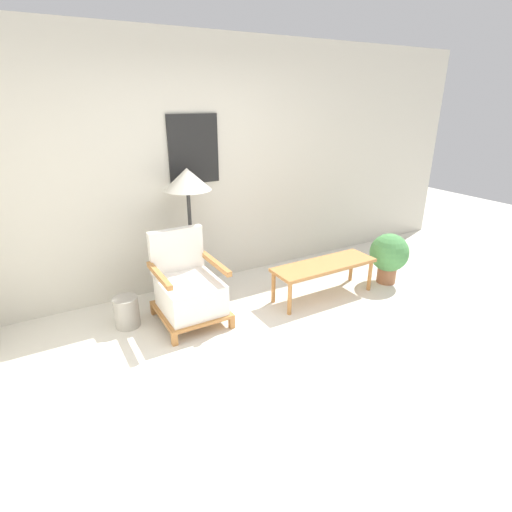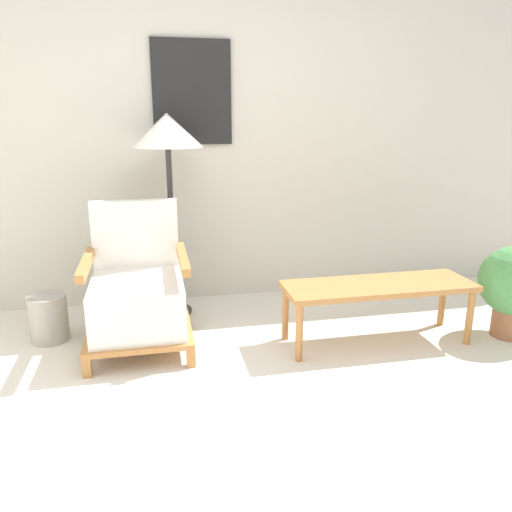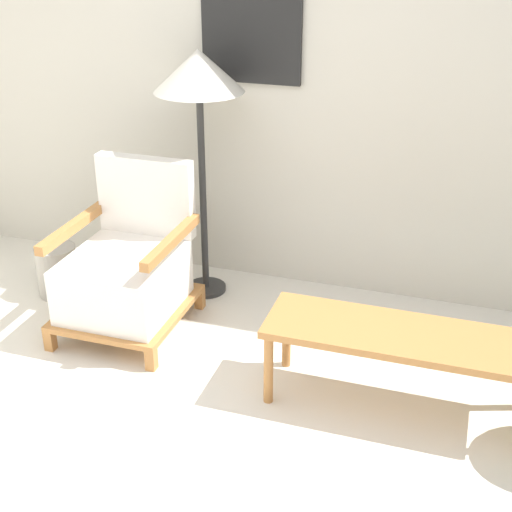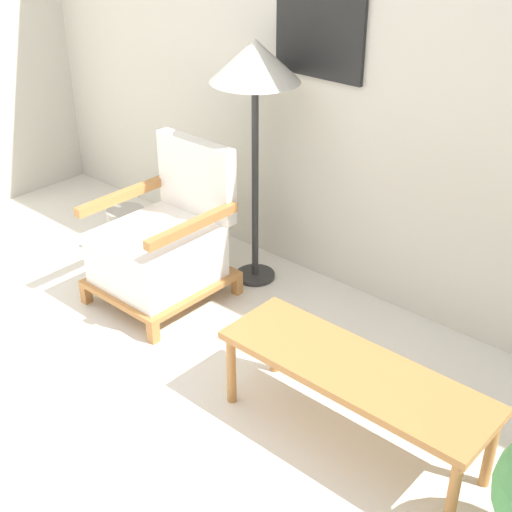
{
  "view_description": "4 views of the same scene",
  "coord_description": "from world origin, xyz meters",
  "views": [
    {
      "loc": [
        -1.62,
        -2.06,
        2.06
      ],
      "look_at": [
        0.29,
        1.23,
        0.55
      ],
      "focal_mm": 28.0,
      "sensor_mm": 36.0,
      "label": 1
    },
    {
      "loc": [
        -0.33,
        -1.69,
        1.39
      ],
      "look_at": [
        0.29,
        1.23,
        0.55
      ],
      "focal_mm": 35.0,
      "sensor_mm": 36.0,
      "label": 2
    },
    {
      "loc": [
        1.24,
        -1.7,
        2.05
      ],
      "look_at": [
        0.29,
        1.23,
        0.55
      ],
      "focal_mm": 50.0,
      "sensor_mm": 36.0,
      "label": 3
    },
    {
      "loc": [
        2.26,
        -0.99,
        2.2
      ],
      "look_at": [
        0.29,
        1.23,
        0.55
      ],
      "focal_mm": 50.0,
      "sensor_mm": 36.0,
      "label": 4
    }
  ],
  "objects": [
    {
      "name": "ground_plane",
      "position": [
        0.0,
        0.0,
        0.0
      ],
      "size": [
        14.0,
        14.0,
        0.0
      ],
      "primitive_type": "plane",
      "color": "silver"
    },
    {
      "name": "wall_back",
      "position": [
        -0.0,
        2.09,
        1.35
      ],
      "size": [
        8.0,
        0.09,
        2.7
      ],
      "color": "beige",
      "rests_on": "ground_plane"
    },
    {
      "name": "armchair",
      "position": [
        -0.44,
        1.27,
        0.33
      ],
      "size": [
        0.62,
        0.69,
        0.87
      ],
      "color": "#B2753D",
      "rests_on": "ground_plane"
    },
    {
      "name": "floor_lamp",
      "position": [
        -0.2,
        1.77,
        1.25
      ],
      "size": [
        0.48,
        0.48,
        1.41
      ],
      "color": "#2D2D2D",
      "rests_on": "ground_plane"
    },
    {
      "name": "coffee_table",
      "position": [
        1.02,
        1.01,
        0.34
      ],
      "size": [
        1.19,
        0.38,
        0.39
      ],
      "color": "#B2753D",
      "rests_on": "ground_plane"
    },
    {
      "name": "vase",
      "position": [
        -1.01,
        1.47,
        0.15
      ],
      "size": [
        0.24,
        0.24,
        0.3
      ],
      "primitive_type": "cylinder",
      "color": "#9E998E",
      "rests_on": "ground_plane"
    },
    {
      "name": "potted_plant",
      "position": [
        1.91,
        0.91,
        0.35
      ],
      "size": [
        0.45,
        0.45,
        0.6
      ],
      "color": "#935B3D",
      "rests_on": "ground_plane"
    }
  ]
}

